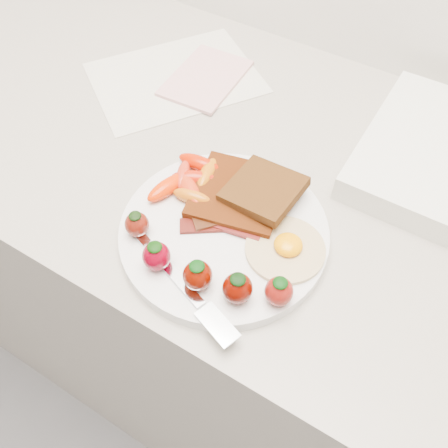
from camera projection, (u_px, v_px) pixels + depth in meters
The scene contains 11 objects.
counter at pixel (248, 304), 1.09m from camera, with size 2.00×0.60×0.90m, color gray.
plate at pixel (224, 233), 0.65m from camera, with size 0.27×0.27×0.02m, color white.
toast_lower at pixel (239, 194), 0.66m from camera, with size 0.12×0.12×0.01m, color #351506.
toast_upper at pixel (264, 190), 0.65m from camera, with size 0.09×0.09×0.01m, color #371907.
fried_egg at pixel (286, 248), 0.61m from camera, with size 0.13×0.13×0.02m.
bacon_strips at pixel (223, 222), 0.64m from camera, with size 0.11×0.09×0.01m.
baby_carrots at pixel (190, 180), 0.67m from camera, with size 0.09×0.11×0.02m.
strawberries at pixel (203, 269), 0.58m from camera, with size 0.23×0.07×0.04m.
fork at pixel (190, 293), 0.58m from camera, with size 0.18×0.08×0.00m.
paper_sheet at pixel (175, 78), 0.85m from camera, with size 0.20×0.27×0.00m, color silver.
notepad at pixel (206, 78), 0.84m from camera, with size 0.11×0.15×0.01m, color #DDA3A4.
Camera 1 is at (0.22, 1.23, 1.43)m, focal length 40.00 mm.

